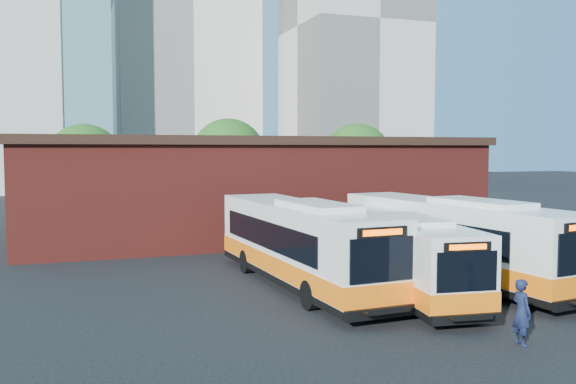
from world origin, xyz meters
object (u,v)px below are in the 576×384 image
object	(u,v)px
bus_east	(453,243)
bus_mideast	(397,256)
transit_worker	(522,312)
bus_midwest	(301,247)

from	to	relation	value
bus_east	bus_mideast	bearing A→B (deg)	-169.61
bus_east	transit_worker	xyz separation A→B (m)	(-3.25, -8.12, -0.67)
bus_midwest	transit_worker	size ratio (longest dim) A/B	6.89
bus_midwest	transit_worker	distance (m)	9.85
bus_mideast	transit_worker	distance (m)	7.12
bus_midwest	bus_mideast	distance (m)	3.92
transit_worker	bus_mideast	bearing A→B (deg)	3.45
bus_midwest	transit_worker	world-z (taller)	bus_midwest
bus_mideast	transit_worker	xyz separation A→B (m)	(0.04, -7.10, -0.46)
bus_mideast	bus_east	bearing A→B (deg)	24.41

